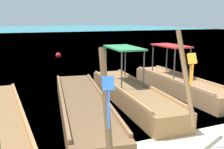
# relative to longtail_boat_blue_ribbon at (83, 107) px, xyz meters

# --- Properties ---
(sea_water) EXTENTS (120.00, 120.00, 0.00)m
(sea_water) POSITION_rel_longtail_boat_blue_ribbon_xyz_m (0.91, 57.77, -0.31)
(sea_water) COLOR teal
(sea_water) RESTS_ON ground
(longtail_boat_blue_ribbon) EXTENTS (2.47, 7.33, 2.54)m
(longtail_boat_blue_ribbon) POSITION_rel_longtail_boat_blue_ribbon_xyz_m (0.00, 0.00, 0.00)
(longtail_boat_blue_ribbon) COLOR brown
(longtail_boat_blue_ribbon) RESTS_ON ground
(longtail_boat_orange_ribbon) EXTENTS (1.73, 6.95, 2.79)m
(longtail_boat_orange_ribbon) POSITION_rel_longtail_boat_blue_ribbon_xyz_m (2.03, 0.62, 0.05)
(longtail_boat_orange_ribbon) COLOR brown
(longtail_boat_orange_ribbon) RESTS_ON ground
(longtail_boat_green_ribbon) EXTENTS (1.22, 6.01, 2.61)m
(longtail_boat_green_ribbon) POSITION_rel_longtail_boat_blue_ribbon_xyz_m (4.48, 0.99, 0.06)
(longtail_boat_green_ribbon) COLOR olive
(longtail_boat_green_ribbon) RESTS_ON ground
(mooring_buoy_near) EXTENTS (0.43, 0.43, 0.43)m
(mooring_buoy_near) POSITION_rel_longtail_boat_blue_ribbon_xyz_m (1.98, 12.97, -0.10)
(mooring_buoy_near) COLOR red
(mooring_buoy_near) RESTS_ON sea_water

